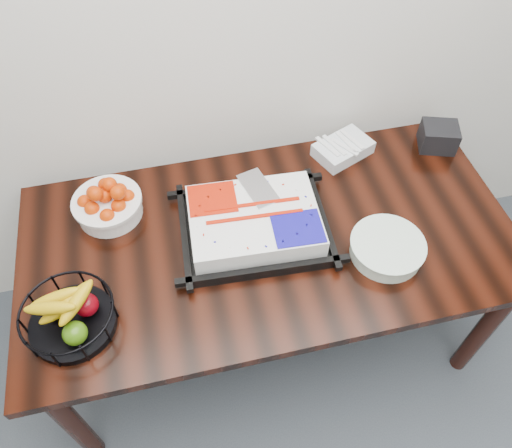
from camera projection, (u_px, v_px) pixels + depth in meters
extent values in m
plane|color=silver|center=(237.00, 10.00, 1.65)|extent=(5.00, 0.00, 5.00)
cube|color=black|center=(270.00, 239.00, 1.84)|extent=(1.80, 0.90, 0.04)
cylinder|color=black|center=(72.00, 423.00, 1.80)|extent=(0.07, 0.07, 0.71)
cylinder|color=black|center=(71.00, 257.00, 2.24)|extent=(0.07, 0.07, 0.71)
cylinder|color=black|center=(485.00, 328.00, 2.03)|extent=(0.07, 0.07, 0.71)
cylinder|color=black|center=(410.00, 195.00, 2.47)|extent=(0.07, 0.07, 0.71)
cube|color=black|center=(254.00, 229.00, 1.83)|extent=(0.55, 0.44, 0.02)
cube|color=white|center=(254.00, 221.00, 1.79)|extent=(0.48, 0.37, 0.08)
cube|color=#B41703|center=(211.00, 201.00, 1.79)|extent=(0.18, 0.16, 0.00)
cube|color=#110C8B|center=(299.00, 226.00, 1.72)|extent=(0.18, 0.16, 0.00)
cube|color=silver|center=(256.00, 188.00, 1.83)|extent=(0.13, 0.20, 0.00)
cylinder|color=white|center=(109.00, 207.00, 1.86)|extent=(0.24, 0.24, 0.08)
cylinder|color=white|center=(107.00, 201.00, 1.83)|extent=(0.26, 0.26, 0.01)
cylinder|color=black|center=(73.00, 323.00, 1.59)|extent=(0.27, 0.27, 0.03)
torus|color=black|center=(66.00, 311.00, 1.53)|extent=(0.29, 0.29, 0.01)
cylinder|color=white|center=(387.00, 249.00, 1.75)|extent=(0.25, 0.25, 0.06)
cylinder|color=white|center=(388.00, 244.00, 1.73)|extent=(0.26, 0.26, 0.01)
cube|color=silver|center=(343.00, 149.00, 2.06)|extent=(0.27, 0.22, 0.06)
cube|color=black|center=(438.00, 137.00, 2.07)|extent=(0.18, 0.16, 0.10)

